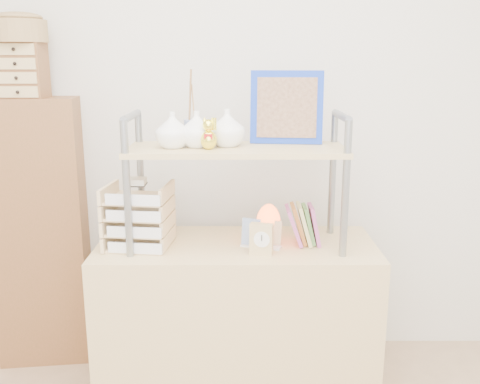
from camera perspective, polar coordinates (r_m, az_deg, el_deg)
The scene contains 9 objects.
desk at distance 2.47m, azimuth -0.35°, elevation -13.76°, with size 1.20×0.50×0.75m, color tan.
cabinet at distance 2.88m, azimuth -20.55°, elevation -4.15°, with size 0.45×0.24×1.35m, color brown.
hutch at distance 2.23m, azimuth -1.06°, elevation 5.05°, with size 0.90×0.34×0.73m.
letter_tray at distance 2.29m, azimuth -10.79°, elevation -2.93°, with size 0.27×0.26×0.30m.
salt_lamp at distance 2.31m, azimuth 3.04°, elevation -3.31°, with size 0.11×0.11×0.17m.
desk_clock at distance 2.18m, azimuth 2.30°, elevation -5.05°, with size 0.10×0.06×0.13m.
postcard_stand at distance 2.27m, azimuth 2.26°, elevation -5.01°, with size 0.18×0.10×0.12m.
drawer_chest at distance 2.73m, azimuth -22.16°, elevation 11.92°, with size 0.20×0.16×0.25m.
woven_basket at distance 2.73m, azimuth -22.49°, elevation 15.58°, with size 0.25×0.25×0.10m, color olive.
Camera 1 is at (0.01, -0.99, 1.52)m, focal length 40.00 mm.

